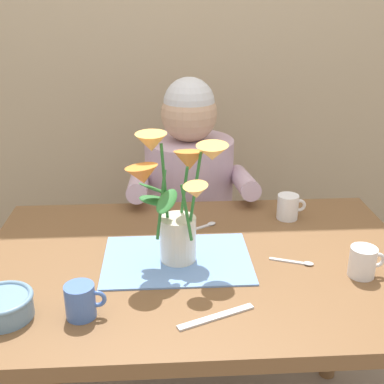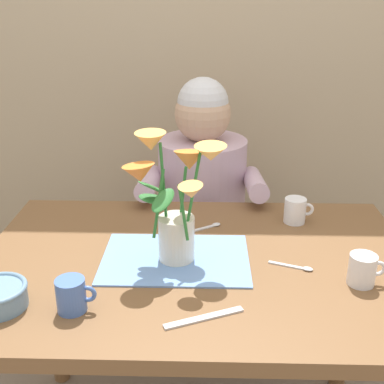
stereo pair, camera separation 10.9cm
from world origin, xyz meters
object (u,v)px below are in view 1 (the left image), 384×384
object	(u,v)px
coffee_cup	(288,207)
ceramic_bowl	(3,306)
ceramic_mug	(363,262)
dinner_knife	(216,317)
flower_vase	(177,199)
tea_cup	(81,301)
seated_person	(189,221)

from	to	relation	value
coffee_cup	ceramic_bowl	bearing A→B (deg)	-147.96
ceramic_mug	dinner_knife	bearing A→B (deg)	-158.50
flower_vase	coffee_cup	size ratio (longest dim) A/B	3.79
coffee_cup	tea_cup	bearing A→B (deg)	-140.51
seated_person	ceramic_bowl	distance (m)	0.99
ceramic_bowl	dinner_knife	world-z (taller)	ceramic_bowl
seated_person	tea_cup	distance (m)	0.93
dinner_knife	coffee_cup	distance (m)	0.58
ceramic_bowl	dinner_knife	size ratio (longest dim) A/B	0.72
ceramic_bowl	dinner_knife	bearing A→B (deg)	-3.89
ceramic_bowl	coffee_cup	size ratio (longest dim) A/B	1.46
coffee_cup	flower_vase	bearing A→B (deg)	-145.58
seated_person	ceramic_mug	xyz separation A→B (m)	(0.41, -0.72, 0.22)
ceramic_bowl	tea_cup	xyz separation A→B (m)	(0.17, -0.01, 0.01)
tea_cup	coffee_cup	xyz separation A→B (m)	(0.59, 0.48, 0.00)
seated_person	flower_vase	xyz separation A→B (m)	(-0.07, -0.62, 0.36)
ceramic_bowl	tea_cup	world-z (taller)	tea_cup
seated_person	flower_vase	distance (m)	0.72
seated_person	coffee_cup	size ratio (longest dim) A/B	12.20
coffee_cup	ceramic_mug	world-z (taller)	same
flower_vase	dinner_knife	distance (m)	0.33
tea_cup	ceramic_mug	xyz separation A→B (m)	(0.70, 0.13, 0.00)
ceramic_bowl	coffee_cup	bearing A→B (deg)	32.04
ceramic_mug	seated_person	bearing A→B (deg)	119.29
flower_vase	coffee_cup	xyz separation A→B (m)	(0.36, 0.25, -0.14)
flower_vase	ceramic_bowl	distance (m)	0.48
ceramic_bowl	tea_cup	distance (m)	0.17
flower_vase	ceramic_mug	distance (m)	0.50
dinner_knife	coffee_cup	xyz separation A→B (m)	(0.29, 0.51, 0.04)
ceramic_mug	ceramic_bowl	bearing A→B (deg)	-171.96
seated_person	tea_cup	size ratio (longest dim) A/B	12.20
seated_person	tea_cup	bearing A→B (deg)	-110.22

